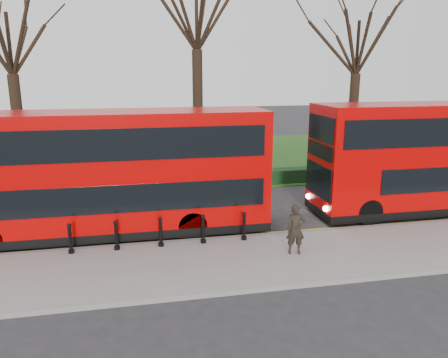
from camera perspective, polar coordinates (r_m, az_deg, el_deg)
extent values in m
plane|color=#28282B|center=(17.08, -5.08, -7.19)|extent=(120.00, 120.00, 0.00)
cube|color=gray|center=(14.31, -3.68, -11.18)|extent=(60.00, 4.00, 0.15)
cube|color=slate|center=(16.13, -4.67, -8.21)|extent=(60.00, 0.25, 0.16)
cube|color=#244B19|center=(31.49, -8.25, 2.62)|extent=(60.00, 18.00, 0.06)
cube|color=black|center=(23.42, -7.03, -0.34)|extent=(60.00, 0.90, 0.80)
cube|color=yellow|center=(16.43, -4.80, -8.04)|extent=(60.00, 0.10, 0.01)
cube|color=yellow|center=(16.62, -4.88, -7.79)|extent=(60.00, 0.10, 0.01)
cylinder|color=black|center=(26.78, -25.20, 5.86)|extent=(0.60, 0.60, 5.97)
cylinder|color=black|center=(26.23, -3.42, 8.51)|extent=(0.60, 0.60, 7.33)
cylinder|color=black|center=(29.43, 16.41, 7.24)|extent=(0.60, 0.60, 5.97)
cylinder|color=black|center=(15.67, -19.44, -7.41)|extent=(0.15, 0.15, 1.00)
cylinder|color=black|center=(15.52, -13.89, -7.21)|extent=(0.15, 0.15, 1.00)
cylinder|color=black|center=(15.52, -8.29, -6.94)|extent=(0.15, 0.15, 1.00)
cylinder|color=black|center=(15.66, -2.74, -6.61)|extent=(0.15, 0.15, 1.00)
cylinder|color=black|center=(15.94, 2.65, -6.23)|extent=(0.15, 0.15, 1.00)
cube|color=#BC0202|center=(16.88, -14.55, 1.17)|extent=(11.77, 2.67, 4.33)
cube|color=black|center=(17.49, -14.11, -5.93)|extent=(11.79, 2.69, 0.32)
cube|color=black|center=(15.74, -11.49, -2.49)|extent=(9.41, 0.04, 1.02)
cube|color=black|center=(15.35, -15.04, 4.27)|extent=(11.13, 0.04, 1.12)
cylinder|color=black|center=(19.21, -26.57, -4.55)|extent=(1.07, 0.32, 1.07)
cylinder|color=black|center=(16.40, -4.14, -6.09)|extent=(1.07, 0.32, 1.07)
cylinder|color=black|center=(18.62, -5.09, -3.64)|extent=(1.07, 0.32, 1.07)
cube|color=#BC0202|center=(21.69, 27.06, 2.98)|extent=(11.97, 2.72, 4.41)
cube|color=black|center=(22.18, 26.41, -2.75)|extent=(11.99, 2.74, 0.33)
cube|color=black|center=(18.51, 12.41, 3.65)|extent=(0.06, 2.39, 0.60)
cylinder|color=black|center=(18.83, 18.42, -4.09)|extent=(1.09, 0.33, 1.09)
cylinder|color=black|center=(20.84, 15.18, -2.14)|extent=(1.09, 0.33, 1.09)
imported|color=black|center=(14.85, 9.36, -6.51)|extent=(0.68, 0.50, 1.70)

